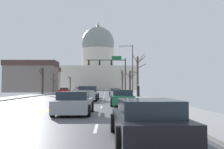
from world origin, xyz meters
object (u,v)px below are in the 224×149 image
at_px(street_lamp_right, 131,66).
at_px(sedan_near_02, 91,94).
at_px(sedan_oncoming_00, 64,91).
at_px(sedan_oncoming_01, 84,90).
at_px(sedan_near_05, 74,104).
at_px(sedan_oncoming_02, 78,89).
at_px(sedan_near_04, 122,98).
at_px(sedan_near_06, 147,121).
at_px(signal_gantry, 111,66).
at_px(sedan_near_01, 116,93).
at_px(bicycle_parked, 138,94).
at_px(pickup_truck_near_03, 87,94).
at_px(sedan_oncoming_03, 82,89).
at_px(pedestrian_00, 138,90).
at_px(sedan_near_00, 115,92).

bearing_deg(street_lamp_right, sedan_near_02, -129.44).
xyz_separation_m(street_lamp_right, sedan_oncoming_00, (-13.26, 14.90, -4.40)).
bearing_deg(sedan_oncoming_01, street_lamp_right, -69.84).
xyz_separation_m(sedan_near_05, sedan_oncoming_02, (-7.08, 69.03, -0.04)).
relative_size(street_lamp_right, sedan_near_04, 1.86).
xyz_separation_m(sedan_near_02, sedan_near_06, (3.35, -28.04, 0.01)).
bearing_deg(signal_gantry, sedan_near_01, -86.74).
relative_size(sedan_oncoming_00, bicycle_parked, 2.54).
relative_size(sedan_near_01, pickup_truck_near_03, 0.78).
distance_m(sedan_near_04, sedan_oncoming_01, 48.93).
relative_size(pickup_truck_near_03, sedan_oncoming_03, 1.35).
bearing_deg(pedestrian_00, sedan_near_05, -106.44).
bearing_deg(pickup_truck_near_03, street_lamp_right, 66.18).
height_order(pickup_truck_near_03, sedan_oncoming_01, pickup_truck_near_03).
bearing_deg(bicycle_parked, sedan_oncoming_00, 127.95).
relative_size(sedan_oncoming_00, sedan_oncoming_03, 1.04).
height_order(sedan_near_02, pickup_truck_near_03, pickup_truck_near_03).
bearing_deg(sedan_oncoming_00, sedan_near_01, -56.68).
bearing_deg(sedan_oncoming_01, sedan_near_04, -81.44).
bearing_deg(sedan_near_00, pedestrian_00, -75.46).
bearing_deg(pedestrian_00, sedan_oncoming_03, 102.57).
relative_size(sedan_near_04, bicycle_parked, 2.51).
bearing_deg(sedan_oncoming_02, sedan_near_00, -73.86).
relative_size(pickup_truck_near_03, sedan_oncoming_01, 1.38).
distance_m(sedan_oncoming_00, sedan_oncoming_02, 26.12).
relative_size(sedan_near_00, sedan_oncoming_01, 1.07).
relative_size(sedan_near_04, pedestrian_00, 2.60).
height_order(sedan_near_01, sedan_near_02, sedan_near_02).
bearing_deg(sedan_near_02, sedan_oncoming_01, 96.28).
height_order(sedan_oncoming_02, bicycle_parked, sedan_oncoming_02).
xyz_separation_m(sedan_near_01, sedan_oncoming_00, (-10.78, 16.40, 0.03)).
height_order(sedan_near_02, sedan_near_06, sedan_near_02).
bearing_deg(sedan_oncoming_00, sedan_oncoming_03, 89.80).
bearing_deg(pedestrian_00, sedan_near_01, 120.16).
bearing_deg(sedan_oncoming_03, sedan_near_02, -83.56).
bearing_deg(sedan_near_05, sedan_oncoming_02, 95.85).
height_order(sedan_near_01, sedan_oncoming_00, sedan_oncoming_00).
bearing_deg(sedan_near_05, street_lamp_right, 78.10).
bearing_deg(sedan_oncoming_03, bicycle_parked, -76.34).
height_order(sedan_near_04, pedestrian_00, pedestrian_00).
xyz_separation_m(sedan_near_05, sedan_near_06, (3.11, -7.51, -0.02)).
relative_size(sedan_near_00, sedan_near_01, 0.99).
distance_m(sedan_near_05, sedan_oncoming_00, 43.53).
relative_size(pickup_truck_near_03, sedan_oncoming_00, 1.30).
distance_m(sedan_oncoming_02, pedestrian_00, 49.40).
xyz_separation_m(signal_gantry, bicycle_parked, (3.90, -11.62, -4.99)).
bearing_deg(sedan_near_00, bicycle_parked, -67.26).
distance_m(sedan_near_06, sedan_oncoming_02, 77.21).
height_order(signal_gantry, sedan_oncoming_01, signal_gantry).
bearing_deg(sedan_near_06, sedan_near_04, 89.51).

